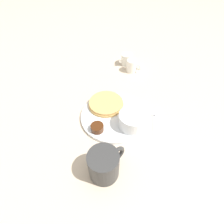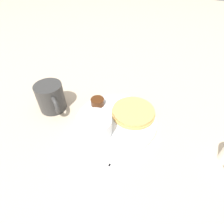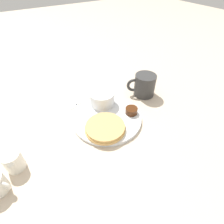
{
  "view_description": "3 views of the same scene",
  "coord_description": "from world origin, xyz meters",
  "px_view_note": "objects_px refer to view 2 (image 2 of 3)",
  "views": [
    {
      "loc": [
        -0.42,
        -0.15,
        0.5
      ],
      "look_at": [
        -0.01,
        0.01,
        0.04
      ],
      "focal_mm": 28.0,
      "sensor_mm": 36.0,
      "label": 1
    },
    {
      "loc": [
        0.18,
        -0.33,
        0.4
      ],
      "look_at": [
        -0.01,
        -0.01,
        0.05
      ],
      "focal_mm": 28.0,
      "sensor_mm": 36.0,
      "label": 2
    },
    {
      "loc": [
        0.23,
        0.4,
        0.45
      ],
      "look_at": [
        -0.02,
        0.01,
        0.03
      ],
      "focal_mm": 28.0,
      "sensor_mm": 36.0,
      "label": 3
    }
  ],
  "objects_px": {
    "plate": "(116,121)",
    "fork": "(104,163)",
    "bowl": "(95,126)",
    "coffee_mug": "(51,98)"
  },
  "relations": [
    {
      "from": "bowl",
      "to": "fork",
      "type": "bearing_deg",
      "value": -43.07
    },
    {
      "from": "bowl",
      "to": "coffee_mug",
      "type": "relative_size",
      "value": 0.84
    },
    {
      "from": "bowl",
      "to": "fork",
      "type": "distance_m",
      "value": 0.1
    },
    {
      "from": "bowl",
      "to": "fork",
      "type": "relative_size",
      "value": 0.74
    },
    {
      "from": "coffee_mug",
      "to": "bowl",
      "type": "bearing_deg",
      "value": -7.36
    },
    {
      "from": "plate",
      "to": "bowl",
      "type": "xyz_separation_m",
      "value": [
        -0.03,
        -0.08,
        0.04
      ]
    },
    {
      "from": "bowl",
      "to": "coffee_mug",
      "type": "height_order",
      "value": "coffee_mug"
    },
    {
      "from": "bowl",
      "to": "fork",
      "type": "xyz_separation_m",
      "value": [
        0.07,
        -0.07,
        -0.04
      ]
    },
    {
      "from": "bowl",
      "to": "coffee_mug",
      "type": "xyz_separation_m",
      "value": [
        -0.19,
        0.02,
        0.01
      ]
    },
    {
      "from": "plate",
      "to": "fork",
      "type": "height_order",
      "value": "plate"
    }
  ]
}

